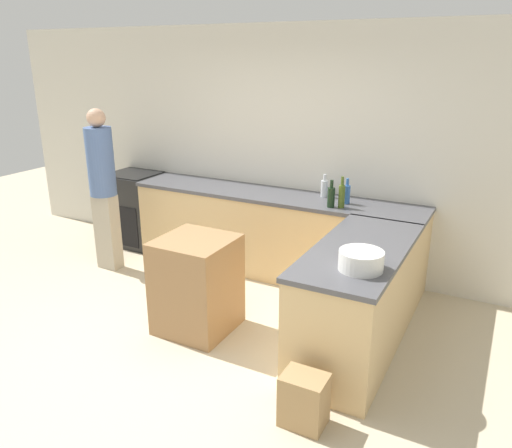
{
  "coord_description": "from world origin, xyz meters",
  "views": [
    {
      "loc": [
        2.3,
        -2.88,
        2.37
      ],
      "look_at": [
        0.38,
        0.75,
        0.97
      ],
      "focal_mm": 35.0,
      "sensor_mm": 36.0,
      "label": 1
    }
  ],
  "objects_px": {
    "mixing_bowl": "(361,260)",
    "vinegar_bottle_clear": "(324,188)",
    "wine_bottle_dark": "(331,196)",
    "person_by_range": "(103,183)",
    "water_bottle_blue": "(347,194)",
    "paper_bag": "(304,400)",
    "olive_oil_bottle": "(342,195)",
    "island_table": "(197,284)",
    "range_oven": "(136,209)"
  },
  "relations": [
    {
      "from": "range_oven",
      "to": "vinegar_bottle_clear",
      "type": "distance_m",
      "value": 2.6
    },
    {
      "from": "range_oven",
      "to": "vinegar_bottle_clear",
      "type": "xyz_separation_m",
      "value": [
        2.53,
        0.14,
        0.56
      ]
    },
    {
      "from": "island_table",
      "to": "olive_oil_bottle",
      "type": "bearing_deg",
      "value": 55.68
    },
    {
      "from": "person_by_range",
      "to": "island_table",
      "type": "bearing_deg",
      "value": -21.3
    },
    {
      "from": "mixing_bowl",
      "to": "vinegar_bottle_clear",
      "type": "distance_m",
      "value": 1.92
    },
    {
      "from": "olive_oil_bottle",
      "to": "person_by_range",
      "type": "xyz_separation_m",
      "value": [
        -2.56,
        -0.63,
        -0.04
      ]
    },
    {
      "from": "island_table",
      "to": "mixing_bowl",
      "type": "relative_size",
      "value": 2.71
    },
    {
      "from": "olive_oil_bottle",
      "to": "vinegar_bottle_clear",
      "type": "xyz_separation_m",
      "value": [
        -0.29,
        0.3,
        -0.03
      ]
    },
    {
      "from": "range_oven",
      "to": "wine_bottle_dark",
      "type": "xyz_separation_m",
      "value": [
        2.73,
        -0.2,
        0.57
      ]
    },
    {
      "from": "mixing_bowl",
      "to": "vinegar_bottle_clear",
      "type": "relative_size",
      "value": 1.3
    },
    {
      "from": "olive_oil_bottle",
      "to": "water_bottle_blue",
      "type": "xyz_separation_m",
      "value": [
        0.0,
        0.16,
        -0.02
      ]
    },
    {
      "from": "mixing_bowl",
      "to": "paper_bag",
      "type": "distance_m",
      "value": 1.03
    },
    {
      "from": "range_oven",
      "to": "mixing_bowl",
      "type": "relative_size",
      "value": 2.95
    },
    {
      "from": "olive_oil_bottle",
      "to": "person_by_range",
      "type": "distance_m",
      "value": 2.64
    },
    {
      "from": "range_oven",
      "to": "olive_oil_bottle",
      "type": "xyz_separation_m",
      "value": [
        2.82,
        -0.16,
        0.58
      ]
    },
    {
      "from": "wine_bottle_dark",
      "to": "olive_oil_bottle",
      "type": "xyz_separation_m",
      "value": [
        0.1,
        0.04,
        0.01
      ]
    },
    {
      "from": "paper_bag",
      "to": "wine_bottle_dark",
      "type": "bearing_deg",
      "value": 105.89
    },
    {
      "from": "range_oven",
      "to": "paper_bag",
      "type": "bearing_deg",
      "value": -33.35
    },
    {
      "from": "island_table",
      "to": "olive_oil_bottle",
      "type": "distance_m",
      "value": 1.68
    },
    {
      "from": "wine_bottle_dark",
      "to": "range_oven",
      "type": "bearing_deg",
      "value": 175.88
    },
    {
      "from": "wine_bottle_dark",
      "to": "water_bottle_blue",
      "type": "xyz_separation_m",
      "value": [
        0.1,
        0.19,
        -0.01
      ]
    },
    {
      "from": "wine_bottle_dark",
      "to": "mixing_bowl",
      "type": "bearing_deg",
      "value": -62.3
    },
    {
      "from": "olive_oil_bottle",
      "to": "vinegar_bottle_clear",
      "type": "distance_m",
      "value": 0.42
    },
    {
      "from": "person_by_range",
      "to": "paper_bag",
      "type": "relative_size",
      "value": 4.91
    },
    {
      "from": "mixing_bowl",
      "to": "person_by_range",
      "type": "relative_size",
      "value": 0.17
    },
    {
      "from": "vinegar_bottle_clear",
      "to": "paper_bag",
      "type": "height_order",
      "value": "vinegar_bottle_clear"
    },
    {
      "from": "island_table",
      "to": "vinegar_bottle_clear",
      "type": "xyz_separation_m",
      "value": [
        0.59,
        1.58,
        0.59
      ]
    },
    {
      "from": "person_by_range",
      "to": "olive_oil_bottle",
      "type": "bearing_deg",
      "value": 13.76
    },
    {
      "from": "wine_bottle_dark",
      "to": "vinegar_bottle_clear",
      "type": "height_order",
      "value": "wine_bottle_dark"
    },
    {
      "from": "wine_bottle_dark",
      "to": "person_by_range",
      "type": "bearing_deg",
      "value": -166.54
    },
    {
      "from": "mixing_bowl",
      "to": "person_by_range",
      "type": "height_order",
      "value": "person_by_range"
    },
    {
      "from": "island_table",
      "to": "paper_bag",
      "type": "height_order",
      "value": "island_table"
    },
    {
      "from": "island_table",
      "to": "wine_bottle_dark",
      "type": "bearing_deg",
      "value": 57.96
    },
    {
      "from": "island_table",
      "to": "water_bottle_blue",
      "type": "bearing_deg",
      "value": 58.57
    },
    {
      "from": "olive_oil_bottle",
      "to": "island_table",
      "type": "bearing_deg",
      "value": -124.32
    },
    {
      "from": "range_oven",
      "to": "water_bottle_blue",
      "type": "distance_m",
      "value": 2.88
    },
    {
      "from": "mixing_bowl",
      "to": "range_oven",
      "type": "bearing_deg",
      "value": 155.71
    },
    {
      "from": "vinegar_bottle_clear",
      "to": "paper_bag",
      "type": "bearing_deg",
      "value": -71.83
    },
    {
      "from": "wine_bottle_dark",
      "to": "vinegar_bottle_clear",
      "type": "relative_size",
      "value": 1.13
    },
    {
      "from": "person_by_range",
      "to": "paper_bag",
      "type": "distance_m",
      "value": 3.43
    },
    {
      "from": "wine_bottle_dark",
      "to": "olive_oil_bottle",
      "type": "height_order",
      "value": "olive_oil_bottle"
    },
    {
      "from": "wine_bottle_dark",
      "to": "vinegar_bottle_clear",
      "type": "bearing_deg",
      "value": 120.3
    },
    {
      "from": "range_oven",
      "to": "olive_oil_bottle",
      "type": "distance_m",
      "value": 2.89
    },
    {
      "from": "island_table",
      "to": "olive_oil_bottle",
      "type": "relative_size",
      "value": 2.73
    },
    {
      "from": "olive_oil_bottle",
      "to": "water_bottle_blue",
      "type": "relative_size",
      "value": 1.19
    },
    {
      "from": "range_oven",
      "to": "olive_oil_bottle",
      "type": "bearing_deg",
      "value": -3.23
    },
    {
      "from": "wine_bottle_dark",
      "to": "person_by_range",
      "type": "distance_m",
      "value": 2.54
    },
    {
      "from": "vinegar_bottle_clear",
      "to": "person_by_range",
      "type": "bearing_deg",
      "value": -157.85
    },
    {
      "from": "vinegar_bottle_clear",
      "to": "water_bottle_blue",
      "type": "distance_m",
      "value": 0.33
    },
    {
      "from": "person_by_range",
      "to": "water_bottle_blue",
      "type": "bearing_deg",
      "value": 16.97
    }
  ]
}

